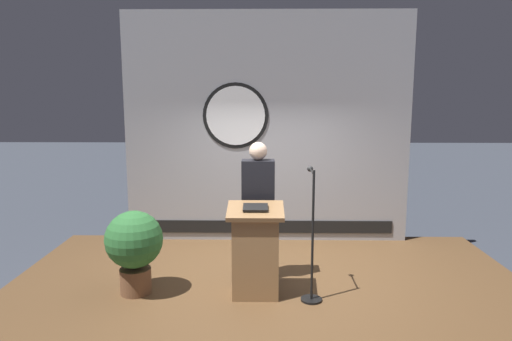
% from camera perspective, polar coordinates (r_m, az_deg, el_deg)
% --- Properties ---
extents(ground_plane, '(40.00, 40.00, 0.00)m').
position_cam_1_polar(ground_plane, '(5.91, 1.47, -16.68)').
color(ground_plane, '#383D47').
extents(stage_platform, '(6.40, 4.00, 0.30)m').
position_cam_1_polar(stage_platform, '(5.85, 1.48, -15.36)').
color(stage_platform, brown).
rests_on(stage_platform, ground).
extents(banner_display, '(4.41, 0.12, 3.55)m').
position_cam_1_polar(banner_display, '(7.18, 1.31, 5.08)').
color(banner_display, '#9E9EA3').
rests_on(banner_display, stage_platform).
extents(podium, '(0.64, 0.50, 1.07)m').
position_cam_1_polar(podium, '(5.36, -0.06, -9.91)').
color(podium, olive).
rests_on(podium, stage_platform).
extents(speaker_person, '(0.40, 0.26, 1.73)m').
position_cam_1_polar(speaker_person, '(5.72, 0.27, -4.92)').
color(speaker_person, black).
rests_on(speaker_person, stage_platform).
extents(microphone_stand, '(0.24, 0.56, 1.49)m').
position_cam_1_polar(microphone_stand, '(5.30, 6.88, -10.17)').
color(microphone_stand, black).
rests_on(microphone_stand, stage_platform).
extents(potted_plant, '(0.66, 0.66, 0.98)m').
position_cam_1_polar(potted_plant, '(5.57, -14.79, -8.79)').
color(potted_plant, brown).
rests_on(potted_plant, stage_platform).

